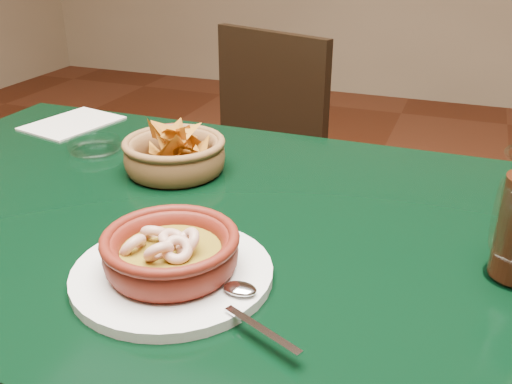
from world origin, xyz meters
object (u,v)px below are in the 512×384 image
(shrimp_plate, at_px, (172,257))
(chip_basket, at_px, (175,154))
(dining_table, at_px, (181,261))
(dining_chair, at_px, (244,177))

(shrimp_plate, height_order, chip_basket, chip_basket)
(shrimp_plate, distance_m, chip_basket, 0.35)
(shrimp_plate, bearing_deg, dining_table, 116.18)
(shrimp_plate, bearing_deg, chip_basket, 117.45)
(dining_chair, distance_m, shrimp_plate, 0.96)
(dining_table, relative_size, dining_chair, 1.35)
(dining_chair, xyz_separation_m, chip_basket, (0.10, -0.57, 0.29))
(dining_chair, relative_size, chip_basket, 4.14)
(shrimp_plate, xyz_separation_m, chip_basket, (-0.16, 0.31, 0.00))
(dining_table, xyz_separation_m, dining_chair, (-0.17, 0.70, -0.16))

